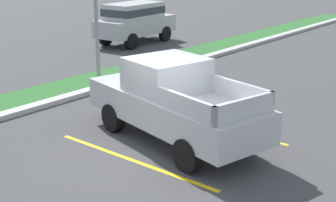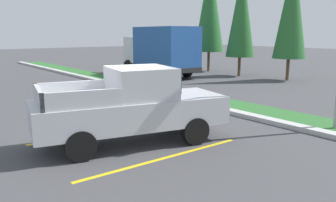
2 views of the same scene
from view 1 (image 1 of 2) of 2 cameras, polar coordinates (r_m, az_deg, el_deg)
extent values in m
plane|color=#424244|center=(11.53, -1.54, -6.13)|extent=(120.00, 120.00, 0.00)
cube|color=yellow|center=(11.12, -4.26, -7.08)|extent=(0.12, 4.80, 0.01)
cube|color=yellow|center=(13.37, 4.87, -2.78)|extent=(0.12, 4.80, 0.01)
cube|color=#B2B2AD|center=(15.05, -16.17, -0.81)|extent=(56.00, 0.40, 0.15)
cube|color=#2D662D|center=(15.94, -18.44, -0.18)|extent=(56.00, 1.80, 0.06)
cylinder|color=black|center=(12.81, -6.57, -1.96)|extent=(0.45, 0.80, 0.76)
cylinder|color=black|center=(13.71, -0.50, -0.53)|extent=(0.45, 0.80, 0.76)
cylinder|color=black|center=(10.45, 2.39, -6.45)|extent=(0.45, 0.80, 0.76)
cylinder|color=black|center=(11.54, 8.89, -4.29)|extent=(0.45, 0.80, 0.76)
cube|color=silver|center=(11.90, 0.76, -0.84)|extent=(3.03, 5.50, 0.76)
cube|color=silver|center=(11.90, -0.13, 3.18)|extent=(2.08, 1.96, 0.84)
cube|color=#2D3842|center=(12.53, -2.42, 4.13)|extent=(1.59, 0.43, 0.63)
cube|color=silver|center=(10.13, 2.10, -0.57)|extent=(0.53, 1.87, 0.44)
cube|color=silver|center=(11.25, 8.78, 1.07)|extent=(0.53, 1.87, 0.44)
cube|color=silver|center=(10.07, 9.12, -0.90)|extent=(1.78, 0.51, 0.44)
cube|color=silver|center=(13.96, -5.77, 0.83)|extent=(1.79, 0.57, 0.28)
cylinder|color=black|center=(26.81, -3.32, 8.39)|extent=(0.81, 0.30, 0.80)
cylinder|color=black|center=(25.78, -0.36, 8.05)|extent=(0.81, 0.30, 0.80)
cylinder|color=black|center=(24.73, -7.45, 7.50)|extent=(0.81, 0.30, 0.80)
cylinder|color=black|center=(23.61, -4.41, 7.13)|extent=(0.81, 0.30, 0.80)
cube|color=#B2B2B7|center=(25.12, -3.86, 8.97)|extent=(4.70, 2.10, 0.84)
cube|color=#B2B2B7|center=(24.90, -4.12, 10.74)|extent=(3.19, 1.85, 0.76)
cube|color=#2D3842|center=(24.91, -4.12, 10.70)|extent=(3.23, 1.89, 0.36)
camera|label=2|loc=(17.12, 32.54, 9.47)|focal=37.59mm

